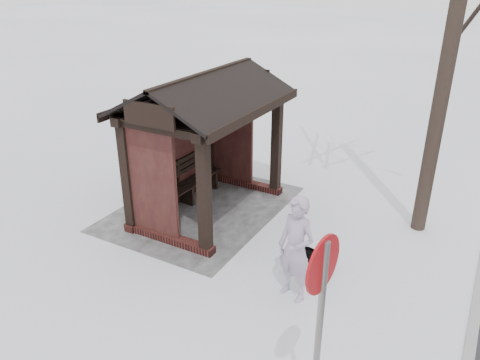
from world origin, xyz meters
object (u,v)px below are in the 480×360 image
object	(u,v)px
dog	(317,256)
road_sign	(321,297)
bus_shelter	(200,116)
pedestrian	(296,249)

from	to	relation	value
dog	road_sign	world-z (taller)	road_sign
bus_shelter	dog	bearing A→B (deg)	71.89
bus_shelter	pedestrian	world-z (taller)	bus_shelter
bus_shelter	pedestrian	size ratio (longest dim) A/B	1.99
pedestrian	dog	bearing A→B (deg)	101.75
pedestrian	dog	distance (m)	1.01
bus_shelter	road_sign	world-z (taller)	bus_shelter
bus_shelter	road_sign	bearing A→B (deg)	46.55
bus_shelter	dog	size ratio (longest dim) A/B	4.67
pedestrian	road_sign	world-z (taller)	road_sign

